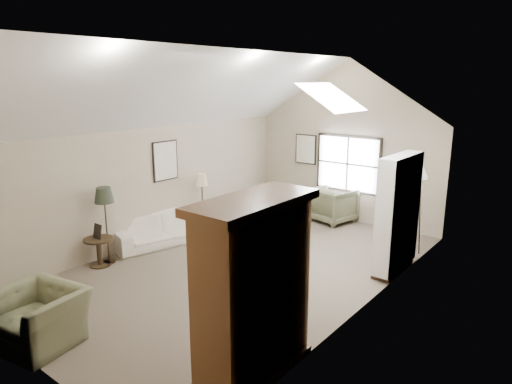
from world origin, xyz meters
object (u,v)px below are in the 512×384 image
Objects in this scene: coffee_table at (241,245)px; sofa at (164,229)px; side_chair at (392,215)px; armchair_near at (37,317)px; side_table at (99,252)px; armoire at (253,290)px; armchair_far at (333,205)px.

sofa is at bearing -163.93° from coffee_table.
sofa is at bearing -141.35° from side_chair.
armchair_near is at bearing -91.38° from coffee_table.
side_table is 0.51× the size of side_chair.
armoire is 5.02m from sofa.
coffee_table is (1.77, 0.51, -0.12)m from sofa.
sofa is at bearing 104.46° from armchair_near.
side_chair is (3.76, 5.01, 0.26)m from side_table.
armchair_far is 0.89× the size of side_chair.
armoire is 2.77× the size of coffee_table.
side_chair reaches higher than sofa.
side_chair reaches higher than side_table.
sofa is 2.30× the size of armchair_far.
side_chair reaches higher than armchair_far.
armoire is 4.52m from side_table.
side_table is (-1.67, 2.04, -0.10)m from armchair_near.
side_table is (-2.13, -5.27, -0.16)m from armchair_far.
sofa is at bearing 72.77° from armchair_far.
armoire is at bearing -87.40° from side_chair.
armchair_far is at bearing -14.83° from sofa.
side_table is at bearing 170.45° from armoire.
armchair_far is (2.13, 3.67, 0.11)m from sofa.
armoire is at bearing -9.55° from side_table.
armchair_near reaches higher than coffee_table.
armchair_far is (0.45, 7.31, 0.06)m from armchair_near.
sofa is 1.92× the size of armchair_near.
side_chair is at bearing 53.12° from side_table.
coffee_table is at bearing 49.96° from side_table.
armchair_near is 7.32m from armchair_far.
armoire is 3.96m from coffee_table.
armoire is 6.45m from armchair_far.
armoire is 2.29× the size of armchair_far.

